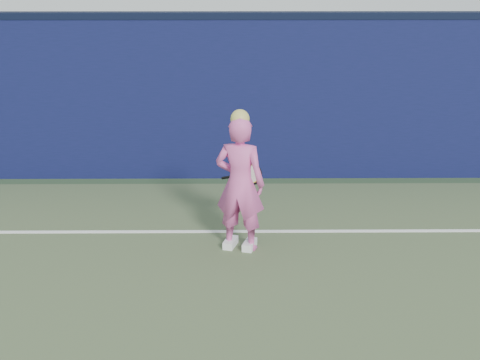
{
  "coord_description": "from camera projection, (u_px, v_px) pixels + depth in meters",
  "views": [
    {
      "loc": [
        -0.0,
        -3.97,
        3.24
      ],
      "look_at": [
        0.06,
        3.5,
        0.86
      ],
      "focal_mm": 50.0,
      "sensor_mm": 36.0,
      "label": 1
    }
  ],
  "objects": [
    {
      "name": "player",
      "position": [
        240.0,
        183.0,
        7.86
      ],
      "size": [
        0.68,
        0.54,
        1.71
      ],
      "rotation": [
        0.0,
        0.0,
        2.86
      ],
      "color": "#D954A1",
      "rests_on": "ground"
    },
    {
      "name": "backstop_wall",
      "position": [
        235.0,
        100.0,
        10.58
      ],
      "size": [
        24.0,
        0.4,
        2.5
      ],
      "primitive_type": "cube",
      "color": "#0C1135",
      "rests_on": "ground"
    },
    {
      "name": "wall_cap",
      "position": [
        234.0,
        15.0,
        10.19
      ],
      "size": [
        24.0,
        0.42,
        0.1
      ],
      "primitive_type": "cube",
      "color": "black",
      "rests_on": "backstop_wall"
    },
    {
      "name": "racket",
      "position": [
        248.0,
        174.0,
        8.25
      ],
      "size": [
        0.51,
        0.25,
        0.29
      ],
      "rotation": [
        0.0,
        0.0,
        -0.5
      ],
      "color": "black",
      "rests_on": "ground"
    }
  ]
}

